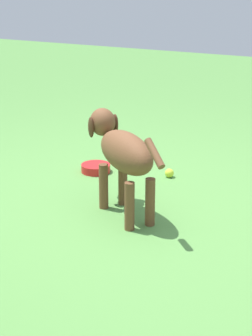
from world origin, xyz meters
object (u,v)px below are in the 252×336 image
dog (122,151)px  tennis_ball_0 (141,163)px  water_bowl (96,168)px  tennis_ball_1 (169,173)px

dog → tennis_ball_0: (-0.82, -0.29, -0.37)m
dog → water_bowl: 0.87m
tennis_ball_0 → tennis_ball_1: (0.09, 0.29, 0.00)m
dog → tennis_ball_0: 0.95m
tennis_ball_1 → water_bowl: 0.56m
tennis_ball_1 → water_bowl: size_ratio=0.30×
tennis_ball_0 → tennis_ball_1: same height
water_bowl → tennis_ball_1: bearing=106.8°
dog → water_bowl: (-0.56, -0.54, -0.38)m
dog → tennis_ball_1: (-0.73, -0.01, -0.37)m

